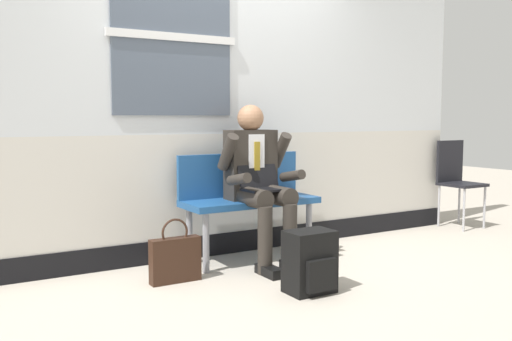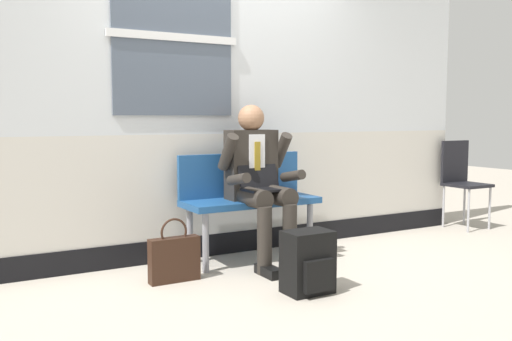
{
  "view_description": "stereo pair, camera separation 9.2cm",
  "coord_description": "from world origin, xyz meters",
  "px_view_note": "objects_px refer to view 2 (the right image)",
  "views": [
    {
      "loc": [
        -2.09,
        -3.62,
        1.15
      ],
      "look_at": [
        0.07,
        0.01,
        0.75
      ],
      "focal_mm": 39.16,
      "sensor_mm": 36.0,
      "label": 1
    },
    {
      "loc": [
        -2.01,
        -3.67,
        1.15
      ],
      "look_at": [
        0.07,
        0.01,
        0.75
      ],
      "focal_mm": 39.16,
      "sensor_mm": 36.0,
      "label": 2
    }
  ],
  "objects_px": {
    "backpack": "(308,263)",
    "handbag": "(174,258)",
    "folding_chair": "(461,176)",
    "person_seated": "(259,179)",
    "bench_with_person": "(247,195)"
  },
  "relations": [
    {
      "from": "bench_with_person",
      "to": "folding_chair",
      "type": "relative_size",
      "value": 1.21
    },
    {
      "from": "backpack",
      "to": "folding_chair",
      "type": "relative_size",
      "value": 0.45
    },
    {
      "from": "person_seated",
      "to": "folding_chair",
      "type": "relative_size",
      "value": 1.38
    },
    {
      "from": "backpack",
      "to": "handbag",
      "type": "distance_m",
      "value": 0.95
    },
    {
      "from": "backpack",
      "to": "handbag",
      "type": "height_order",
      "value": "handbag"
    },
    {
      "from": "person_seated",
      "to": "bench_with_person",
      "type": "bearing_deg",
      "value": 90.0
    },
    {
      "from": "handbag",
      "to": "person_seated",
      "type": "bearing_deg",
      "value": 9.51
    },
    {
      "from": "person_seated",
      "to": "backpack",
      "type": "height_order",
      "value": "person_seated"
    },
    {
      "from": "bench_with_person",
      "to": "folding_chair",
      "type": "height_order",
      "value": "folding_chair"
    },
    {
      "from": "bench_with_person",
      "to": "backpack",
      "type": "xyz_separation_m",
      "value": [
        -0.08,
        -0.99,
        -0.32
      ]
    },
    {
      "from": "bench_with_person",
      "to": "handbag",
      "type": "bearing_deg",
      "value": -157.19
    },
    {
      "from": "person_seated",
      "to": "folding_chair",
      "type": "height_order",
      "value": "person_seated"
    },
    {
      "from": "bench_with_person",
      "to": "folding_chair",
      "type": "distance_m",
      "value": 2.59
    },
    {
      "from": "handbag",
      "to": "folding_chair",
      "type": "bearing_deg",
      "value": 6.46
    },
    {
      "from": "person_seated",
      "to": "folding_chair",
      "type": "distance_m",
      "value": 2.61
    }
  ]
}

